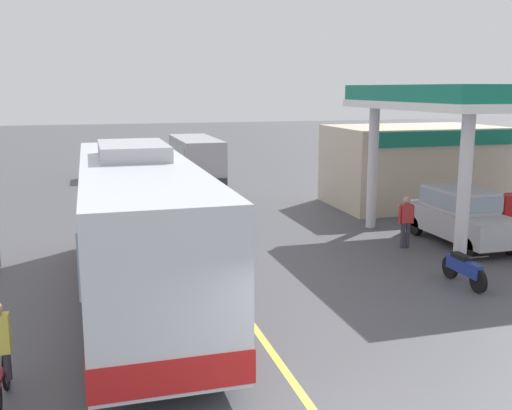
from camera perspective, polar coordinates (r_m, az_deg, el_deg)
name	(u,v)px	position (r m, az deg, el deg)	size (l,w,h in m)	color
ground	(164,200)	(27.13, -8.87, 0.47)	(120.00, 120.00, 0.00)	#4C4C51
lane_divider_stripe	(181,224)	(22.28, -7.26, -1.83)	(0.16, 50.00, 0.01)	#D8CC4C
coach_bus_main	(139,231)	(14.07, -11.21, -2.47)	(2.60, 11.04, 3.69)	silver
gas_station_roadside	(440,149)	(24.73, 17.35, 5.21)	(9.10, 11.95, 5.10)	#147259
car_at_pump	(461,213)	(20.25, 19.16, -0.76)	(1.70, 4.20, 1.82)	#B2B2B7
minibus_opposing_lane	(196,156)	(31.26, -5.81, 4.69)	(2.04, 6.13, 2.44)	#A5A5AD
cyclist_on_shoulder	(0,358)	(10.50, -23.48, -13.44)	(0.34, 1.82, 1.72)	black
motorcycle_parked_forecourt	(464,268)	(16.17, 19.42, -5.80)	(0.55, 1.80, 0.92)	black
pedestrian_near_pump	(406,219)	(19.24, 14.28, -1.33)	(0.55, 0.22, 1.66)	#33333F
car_trailing_behind_bus	(109,161)	(33.98, -14.04, 4.15)	(1.70, 4.20, 1.82)	black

